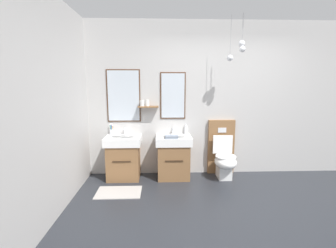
{
  "coord_description": "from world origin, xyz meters",
  "views": [
    {
      "loc": [
        -1.12,
        -2.65,
        1.64
      ],
      "look_at": [
        -0.97,
        1.3,
        0.99
      ],
      "focal_mm": 25.79,
      "sensor_mm": 36.0,
      "label": 1
    }
  ],
  "objects_px": {
    "vanity_sink_right": "(173,156)",
    "toothbrush_cup": "(112,131)",
    "vanity_sink_left": "(124,156)",
    "soap_dispenser": "(186,130)",
    "folded_hand_towel": "(172,137)",
    "toilet": "(223,156)"
  },
  "relations": [
    {
      "from": "soap_dispenser",
      "to": "vanity_sink_right",
      "type": "bearing_deg",
      "value": -142.56
    },
    {
      "from": "vanity_sink_right",
      "to": "soap_dispenser",
      "type": "distance_m",
      "value": 0.53
    },
    {
      "from": "vanity_sink_left",
      "to": "folded_hand_towel",
      "type": "bearing_deg",
      "value": -10.26
    },
    {
      "from": "vanity_sink_left",
      "to": "vanity_sink_right",
      "type": "xyz_separation_m",
      "value": [
        0.87,
        0.0,
        0.0
      ]
    },
    {
      "from": "toothbrush_cup",
      "to": "folded_hand_towel",
      "type": "bearing_deg",
      "value": -16.9
    },
    {
      "from": "soap_dispenser",
      "to": "vanity_sink_left",
      "type": "bearing_deg",
      "value": -170.7
    },
    {
      "from": "toothbrush_cup",
      "to": "folded_hand_towel",
      "type": "xyz_separation_m",
      "value": [
        1.06,
        -0.32,
        -0.04
      ]
    },
    {
      "from": "toilet",
      "to": "soap_dispenser",
      "type": "height_order",
      "value": "toilet"
    },
    {
      "from": "toilet",
      "to": "toothbrush_cup",
      "type": "distance_m",
      "value": 2.04
    },
    {
      "from": "vanity_sink_left",
      "to": "folded_hand_towel",
      "type": "height_order",
      "value": "folded_hand_towel"
    },
    {
      "from": "vanity_sink_right",
      "to": "folded_hand_towel",
      "type": "bearing_deg",
      "value": -104.89
    },
    {
      "from": "soap_dispenser",
      "to": "folded_hand_towel",
      "type": "relative_size",
      "value": 0.86
    },
    {
      "from": "toothbrush_cup",
      "to": "soap_dispenser",
      "type": "xyz_separation_m",
      "value": [
        1.34,
        0.01,
        0.02
      ]
    },
    {
      "from": "vanity_sink_left",
      "to": "toothbrush_cup",
      "type": "bearing_deg",
      "value": 143.01
    },
    {
      "from": "toothbrush_cup",
      "to": "toilet",
      "type": "bearing_deg",
      "value": -4.62
    },
    {
      "from": "vanity_sink_right",
      "to": "toothbrush_cup",
      "type": "relative_size",
      "value": 3.6
    },
    {
      "from": "vanity_sink_left",
      "to": "toilet",
      "type": "bearing_deg",
      "value": 0.35
    },
    {
      "from": "vanity_sink_right",
      "to": "toothbrush_cup",
      "type": "distance_m",
      "value": 1.19
    },
    {
      "from": "vanity_sink_left",
      "to": "folded_hand_towel",
      "type": "xyz_separation_m",
      "value": [
        0.83,
        -0.15,
        0.38
      ]
    },
    {
      "from": "folded_hand_towel",
      "to": "vanity_sink_left",
      "type": "bearing_deg",
      "value": 169.74
    },
    {
      "from": "toothbrush_cup",
      "to": "vanity_sink_left",
      "type": "bearing_deg",
      "value": -36.99
    },
    {
      "from": "vanity_sink_left",
      "to": "vanity_sink_right",
      "type": "bearing_deg",
      "value": 0.0
    }
  ]
}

